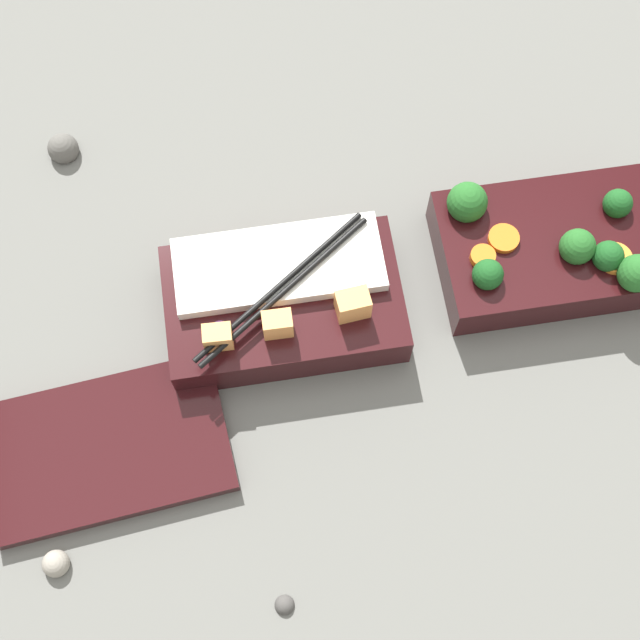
# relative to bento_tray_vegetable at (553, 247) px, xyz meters

# --- Properties ---
(ground_plane) EXTENTS (3.00, 3.00, 0.00)m
(ground_plane) POSITION_rel_bento_tray_vegetable_xyz_m (0.13, 0.01, -0.03)
(ground_plane) COLOR slate
(bento_tray_vegetable) EXTENTS (0.21, 0.13, 0.07)m
(bento_tray_vegetable) POSITION_rel_bento_tray_vegetable_xyz_m (0.00, 0.00, 0.00)
(bento_tray_vegetable) COLOR black
(bento_tray_vegetable) RESTS_ON ground_plane
(bento_tray_rice) EXTENTS (0.21, 0.13, 0.07)m
(bento_tray_rice) POSITION_rel_bento_tray_vegetable_xyz_m (0.26, 0.02, 0.00)
(bento_tray_rice) COLOR black
(bento_tray_rice) RESTS_ON ground_plane
(bento_lid) EXTENTS (0.22, 0.15, 0.02)m
(bento_lid) POSITION_rel_bento_tray_vegetable_xyz_m (0.43, 0.12, -0.02)
(bento_lid) COLOR black
(bento_lid) RESTS_ON ground_plane
(pebble_0) EXTENTS (0.03, 0.03, 0.03)m
(pebble_0) POSITION_rel_bento_tray_vegetable_xyz_m (0.45, -0.19, -0.02)
(pebble_0) COLOR #595651
(pebble_0) RESTS_ON ground_plane
(pebble_1) EXTENTS (0.02, 0.02, 0.02)m
(pebble_1) POSITION_rel_bento_tray_vegetable_xyz_m (0.48, 0.21, -0.02)
(pebble_1) COLOR gray
(pebble_1) RESTS_ON ground_plane
(pebble_3) EXTENTS (0.02, 0.02, 0.02)m
(pebble_3) POSITION_rel_bento_tray_vegetable_xyz_m (0.29, 0.28, -0.02)
(pebble_3) COLOR #474442
(pebble_3) RESTS_ON ground_plane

